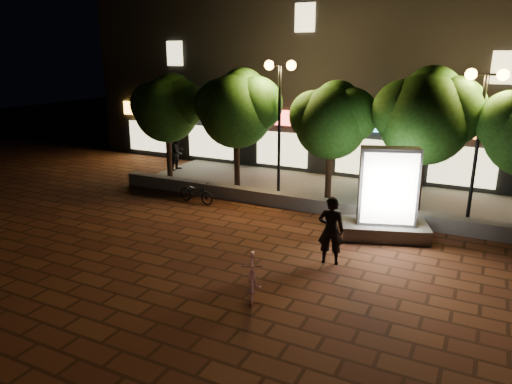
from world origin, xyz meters
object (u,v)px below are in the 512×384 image
Objects in this scene: pedestrian at (178,152)px; street_lamp_right at (483,107)px; tree_far_left at (168,106)px; ad_kiosk at (387,202)px; scooter_pink at (252,276)px; tree_right at (428,113)px; street_lamp_left at (280,94)px; scooter_parked at (196,192)px; tree_left at (238,106)px; tree_mid at (333,118)px; rider at (331,230)px.

street_lamp_right is at bearing -98.37° from pedestrian.
tree_far_left reaches higher than ad_kiosk.
ad_kiosk is 1.77× the size of scooter_pink.
tree_right is 5.38m from street_lamp_left.
scooter_parked is (-2.42, -2.26, -3.62)m from street_lamp_left.
tree_left is 8.96m from street_lamp_right.
street_lamp_left reaches higher than tree_right.
tree_far_left is 2.95× the size of scooter_parked.
ad_kiosk is (4.76, -2.54, -2.89)m from street_lamp_left.
scooter_parked is at bearing -166.49° from street_lamp_right.
tree_mid is at bearing -54.42° from scooter_parked.
tree_right reaches higher than ad_kiosk.
rider is 6.90m from scooter_parked.
tree_mid is 2.22m from street_lamp_left.
rider is (1.77, -5.42, -2.27)m from tree_mid.
rider is 1.21× the size of scooter_parked.
tree_left is 7.30m from tree_right.
tree_right is 0.98× the size of street_lamp_left.
tree_far_left is 7.50m from tree_mid.
tree_mid is at bearing 7.31° from street_lamp_left.
tree_far_left is 0.89× the size of street_lamp_left.
tree_left is 3.98m from scooter_parked.
street_lamp_right reaches higher than ad_kiosk.
scooter_parked is (-6.25, 2.89, -0.54)m from rider.
street_lamp_left is at bearing -40.83° from scooter_parked.
ad_kiosk is 2.78m from rider.
scooter_pink reaches higher than scooter_parked.
tree_left is at bearing -180.00° from tree_right.
rider is at bearing -43.21° from tree_left.
tree_right reaches higher than street_lamp_right.
tree_far_left reaches higher than scooter_pink.
tree_far_left is 0.91× the size of tree_right.
street_lamp_right is 13.42m from pedestrian.
tree_left is at bearing -109.14° from pedestrian.
ad_kiosk is at bearing -86.11° from scooter_parked.
street_lamp_right is at bearing 34.88° from scooter_pink.
scooter_pink is (4.68, -7.94, -2.96)m from tree_left.
tree_mid is 2.87× the size of scooter_parked.
street_lamp_left is at bearing -106.03° from pedestrian.
scooter_pink is (0.69, -7.94, -2.73)m from tree_mid.
tree_left is 0.94× the size of street_lamp_left.
street_lamp_left is at bearing 151.86° from ad_kiosk.
scooter_parked is (-0.48, -2.53, -3.03)m from tree_left.
tree_right is 1.02× the size of street_lamp_right.
tree_right is at bearing 45.68° from scooter_pink.
tree_mid reaches higher than pedestrian.
scooter_parked is (3.02, -2.53, -2.88)m from tree_far_left.
pedestrian is (-6.00, 1.55, -3.08)m from street_lamp_left.
tree_left reaches higher than scooter_parked.
scooter_pink is 0.94× the size of pedestrian.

